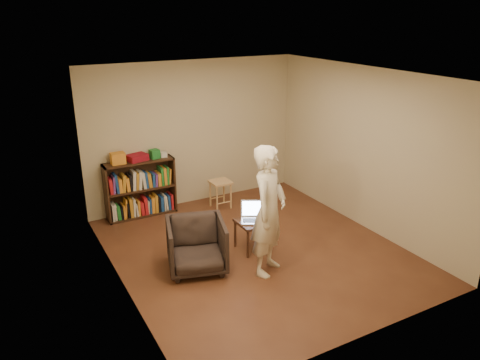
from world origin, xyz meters
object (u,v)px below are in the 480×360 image
bookshelf (140,191)px  armchair (197,246)px  person (269,211)px  stool (220,186)px  laptop (253,216)px  side_table (253,226)px

bookshelf → armchair: 2.15m
bookshelf → armchair: bookshelf is taller
bookshelf → person: 2.85m
bookshelf → stool: bearing=-15.2°
armchair → person: 1.12m
laptop → side_table: bearing=-95.1°
bookshelf → person: bearing=-70.2°
stool → armchair: (-1.25, -1.77, -0.05)m
bookshelf → person: size_ratio=0.67×
stool → bookshelf: bearing=164.8°
side_table → laptop: (0.02, 0.04, 0.14)m
bookshelf → laptop: size_ratio=2.47×
stool → side_table: stool is taller
armchair → laptop: (0.99, 0.16, 0.16)m
stool → side_table: 1.67m
laptop → person: bearing=-74.8°
bookshelf → laptop: 2.27m
bookshelf → armchair: bearing=-87.0°
bookshelf → side_table: bearing=-61.8°
person → bookshelf: bearing=73.7°
person → stool: bearing=43.8°
side_table → person: size_ratio=0.26×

